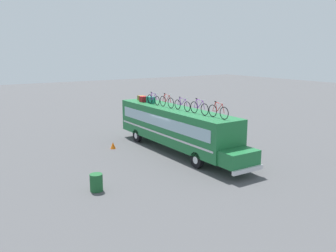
{
  "coord_description": "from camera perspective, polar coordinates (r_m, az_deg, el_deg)",
  "views": [
    {
      "loc": [
        20.04,
        -13.66,
        6.86
      ],
      "look_at": [
        -0.82,
        0.0,
        1.61
      ],
      "focal_mm": 38.31,
      "sensor_mm": 36.0,
      "label": 1
    }
  ],
  "objects": [
    {
      "name": "bus",
      "position": [
        24.6,
        1.33,
        -0.05
      ],
      "size": [
        12.84,
        2.38,
        3.01
      ],
      "color": "#1E6B38",
      "rests_on": "ground"
    },
    {
      "name": "rooftop_bicycle_2",
      "position": [
        24.89,
        -0.21,
        3.91
      ],
      "size": [
        1.76,
        0.44,
        0.97
      ],
      "color": "black",
      "rests_on": "bus"
    },
    {
      "name": "traffic_cone",
      "position": [
        25.89,
        -8.74,
        -3.06
      ],
      "size": [
        0.39,
        0.39,
        0.49
      ],
      "primitive_type": "cone",
      "color": "orange",
      "rests_on": "ground"
    },
    {
      "name": "ground_plane",
      "position": [
        25.2,
        1.02,
        -3.91
      ],
      "size": [
        120.0,
        120.0,
        0.0
      ],
      "primitive_type": "plane",
      "color": "#4C4C4F"
    },
    {
      "name": "rooftop_bicycle_3",
      "position": [
        23.54,
        2.28,
        3.37
      ],
      "size": [
        1.76,
        0.44,
        0.89
      ],
      "color": "black",
      "rests_on": "bus"
    },
    {
      "name": "luggage_bag_1",
      "position": [
        28.54,
        -4.2,
        4.47
      ],
      "size": [
        0.61,
        0.49,
        0.37
      ],
      "primitive_type": "cube",
      "color": "olive",
      "rests_on": "bus"
    },
    {
      "name": "trash_bin",
      "position": [
        18.37,
        -11.34,
        -8.81
      ],
      "size": [
        0.64,
        0.64,
        0.88
      ],
      "primitive_type": "cylinder",
      "color": "#1E592D",
      "rests_on": "ground"
    },
    {
      "name": "rooftop_bicycle_1",
      "position": [
        26.27,
        -2.35,
        4.27
      ],
      "size": [
        1.71,
        0.44,
        0.9
      ],
      "color": "black",
      "rests_on": "bus"
    },
    {
      "name": "rooftop_bicycle_4",
      "position": [
        22.22,
        4.99,
        2.91
      ],
      "size": [
        1.8,
        0.44,
        0.98
      ],
      "color": "black",
      "rests_on": "bus"
    },
    {
      "name": "rooftop_bicycle_5",
      "position": [
        21.04,
        8.0,
        2.33
      ],
      "size": [
        1.74,
        0.44,
        0.97
      ],
      "color": "black",
      "rests_on": "bus"
    },
    {
      "name": "luggage_bag_2",
      "position": [
        27.61,
        -3.94,
        4.29
      ],
      "size": [
        0.53,
        0.46,
        0.43
      ],
      "primitive_type": "cube",
      "color": "maroon",
      "rests_on": "bus"
    },
    {
      "name": "luggage_bag_3",
      "position": [
        27.04,
        -2.75,
        4.18
      ],
      "size": [
        0.73,
        0.4,
        0.47
      ],
      "primitive_type": "cube",
      "color": "#1E7F66",
      "rests_on": "bus"
    }
  ]
}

